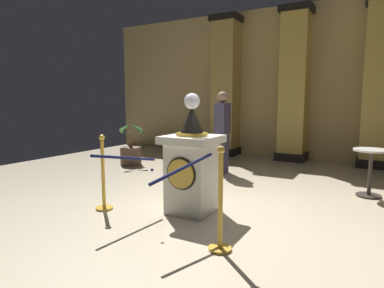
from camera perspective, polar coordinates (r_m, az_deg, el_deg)
name	(u,v)px	position (r m, az deg, el deg)	size (l,w,h in m)	color
ground_plane	(218,209)	(4.75, 4.46, -11.19)	(11.62, 11.62, 0.00)	beige
back_wall	(298,83)	(9.23, 17.80, 10.02)	(11.62, 0.16, 3.98)	tan
pedestal_clock	(192,166)	(4.46, -0.03, -3.83)	(0.70, 0.70, 1.62)	silver
stanchion_near	(103,183)	(4.80, -15.06, -6.60)	(0.24, 0.24, 1.06)	gold
stanchion_far	(220,214)	(3.41, 4.91, -11.99)	(0.24, 0.24, 1.08)	gold
velvet_rope	(152,163)	(3.95, -6.94, -3.21)	(1.20, 1.18, 0.22)	#141947
column_left	(226,87)	(9.42, 5.90, 9.71)	(0.77, 0.77, 3.82)	black
column_right	(379,84)	(8.64, 29.64, 9.00)	(0.76, 0.76, 3.82)	black
column_centre_rear	(294,86)	(8.85, 17.26, 9.57)	(0.77, 0.77, 3.82)	black
potted_palm_left	(131,153)	(7.99, -10.53, -1.48)	(0.66, 0.66, 1.03)	#4C3828
bystander_guest	(222,130)	(6.92, 5.28, 2.41)	(0.23, 0.36, 1.71)	#383347
cafe_table	(370,167)	(5.94, 28.47, -3.46)	(0.53, 0.53, 0.76)	#332D28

